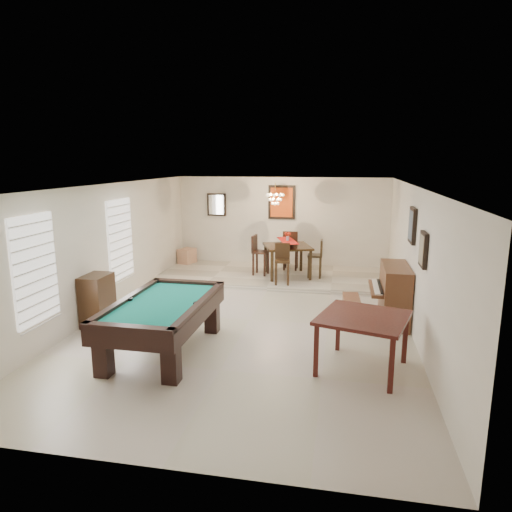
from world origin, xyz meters
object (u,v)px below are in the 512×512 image
(upright_piano, at_px, (387,294))
(dining_chair_west, at_px, (261,255))
(apothecary_chest, at_px, (97,300))
(dining_chair_south, at_px, (282,264))
(dining_chair_north, at_px, (291,250))
(chandelier, at_px, (275,195))
(pool_table, at_px, (164,327))
(square_table, at_px, (362,343))
(flower_vase, at_px, (288,236))
(dining_table, at_px, (287,259))
(dining_chair_east, at_px, (315,259))
(corner_bench, at_px, (187,256))
(piano_bench, at_px, (351,309))

(upright_piano, height_order, dining_chair_west, dining_chair_west)
(apothecary_chest, relative_size, dining_chair_south, 1.00)
(dining_chair_west, bearing_deg, dining_chair_north, -36.38)
(dining_chair_west, relative_size, chandelier, 1.73)
(pool_table, bearing_deg, square_table, -0.69)
(square_table, distance_m, flower_vase, 5.25)
(dining_chair_north, bearing_deg, dining_table, 89.86)
(dining_chair_east, relative_size, corner_bench, 2.07)
(piano_bench, height_order, dining_chair_north, dining_chair_north)
(pool_table, relative_size, flower_vase, 10.34)
(dining_table, height_order, corner_bench, dining_table)
(apothecary_chest, bearing_deg, dining_chair_west, 58.62)
(dining_chair_south, height_order, dining_chair_west, dining_chair_west)
(piano_bench, bearing_deg, upright_piano, 1.98)
(upright_piano, distance_m, corner_bench, 6.47)
(apothecary_chest, height_order, dining_chair_north, dining_chair_north)
(flower_vase, height_order, chandelier, chandelier)
(upright_piano, height_order, flower_vase, flower_vase)
(pool_table, height_order, upright_piano, upright_piano)
(dining_chair_west, bearing_deg, corner_bench, 75.36)
(dining_chair_east, height_order, chandelier, chandelier)
(upright_piano, bearing_deg, flower_vase, 130.05)
(flower_vase, distance_m, dining_chair_south, 0.96)
(dining_chair_south, bearing_deg, dining_chair_east, 40.51)
(piano_bench, bearing_deg, pool_table, -144.89)
(piano_bench, height_order, flower_vase, flower_vase)
(corner_bench, bearing_deg, apothecary_chest, -90.57)
(dining_chair_east, distance_m, corner_bench, 3.89)
(flower_vase, xyz_separation_m, corner_bench, (-3.06, 0.98, -0.83))
(dining_chair_west, relative_size, dining_chair_east, 1.07)
(dining_chair_west, bearing_deg, piano_bench, -132.81)
(apothecary_chest, bearing_deg, dining_chair_south, 45.45)
(upright_piano, relative_size, dining_chair_north, 1.23)
(piano_bench, xyz_separation_m, apothecary_chest, (-4.70, -1.20, 0.26))
(dining_chair_south, height_order, dining_chair_east, dining_chair_south)
(dining_chair_south, bearing_deg, flower_vase, 80.66)
(pool_table, height_order, piano_bench, pool_table)
(dining_chair_west, xyz_separation_m, dining_chair_east, (1.41, -0.01, -0.03))
(upright_piano, relative_size, corner_bench, 2.84)
(flower_vase, bearing_deg, square_table, -70.74)
(square_table, xyz_separation_m, dining_chair_north, (-1.71, 5.67, 0.24))
(upright_piano, xyz_separation_m, apothecary_chest, (-5.37, -1.23, -0.07))
(dining_table, distance_m, dining_chair_west, 0.70)
(dining_chair_west, relative_size, corner_bench, 2.22)
(chandelier, bearing_deg, flower_vase, -17.40)
(square_table, relative_size, apothecary_chest, 1.24)
(square_table, height_order, piano_bench, square_table)
(apothecary_chest, distance_m, flower_vase, 5.05)
(flower_vase, xyz_separation_m, dining_chair_north, (0.00, 0.76, -0.51))
(piano_bench, bearing_deg, apothecary_chest, -165.63)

